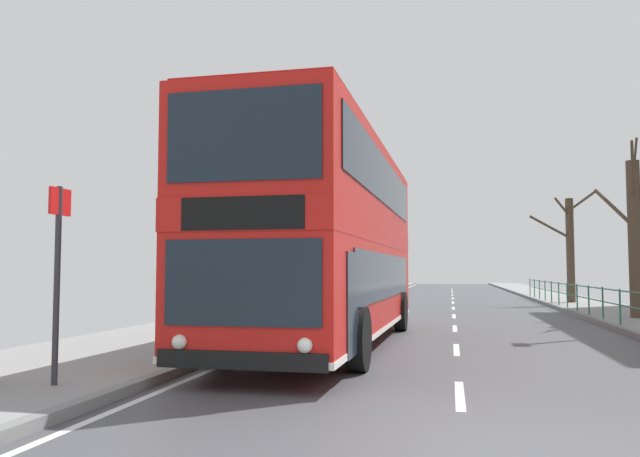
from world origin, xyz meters
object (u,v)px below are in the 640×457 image
double_decker_bus_main (329,240)px  bare_tree_far_00 (634,234)px  bare_tree_far_01 (570,246)px  bus_stop_sign_near (58,262)px

double_decker_bus_main → bare_tree_far_00: size_ratio=2.02×
double_decker_bus_main → bare_tree_far_01: (8.06, 17.60, 0.46)m
double_decker_bus_main → bare_tree_far_01: bare_tree_far_01 is taller
double_decker_bus_main → bare_tree_far_00: bearing=43.8°
bare_tree_far_00 → bare_tree_far_01: bearing=91.5°
bare_tree_far_01 → bus_stop_sign_near: bearing=-114.0°
double_decker_bus_main → bare_tree_far_01: 19.36m
double_decker_bus_main → bus_stop_sign_near: 6.60m
double_decker_bus_main → bus_stop_sign_near: double_decker_bus_main is taller
bus_stop_sign_near → bare_tree_far_01: size_ratio=0.50×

